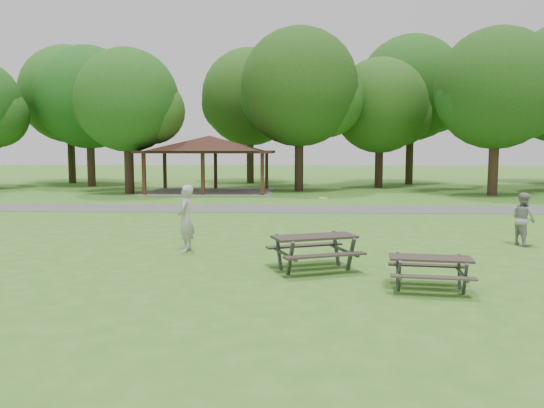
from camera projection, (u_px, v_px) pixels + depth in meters
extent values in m
plane|color=#3A7120|center=(219.00, 281.00, 11.68)|extent=(160.00, 160.00, 0.00)
cube|color=#4D4E50|center=(260.00, 209.00, 25.59)|extent=(120.00, 3.20, 0.02)
cube|color=#372014|center=(144.00, 174.00, 33.02)|extent=(0.22, 0.22, 2.60)
cube|color=#311E11|center=(165.00, 171.00, 38.39)|extent=(0.22, 0.22, 2.60)
cube|color=#351E13|center=(203.00, 174.00, 32.87)|extent=(0.22, 0.22, 2.60)
cube|color=#361D13|center=(216.00, 171.00, 38.24)|extent=(0.22, 0.22, 2.60)
cube|color=#3A2315|center=(262.00, 175.00, 32.72)|extent=(0.22, 0.22, 2.60)
cube|color=#3D2216|center=(267.00, 171.00, 38.09)|extent=(0.22, 0.22, 2.60)
cube|color=black|center=(209.00, 152.00, 35.41)|extent=(8.60, 6.60, 0.16)
pyramid|color=black|center=(209.00, 143.00, 35.35)|extent=(7.01, 7.01, 1.00)
cube|color=gray|center=(210.00, 192.00, 35.69)|extent=(8.40, 6.40, 0.03)
cylinder|color=#321F16|center=(91.00, 161.00, 40.86)|extent=(0.60, 0.60, 3.85)
sphere|color=#154A15|center=(89.00, 97.00, 40.35)|extent=(7.80, 7.80, 7.80)
sphere|color=#134112|center=(113.00, 108.00, 40.66)|extent=(5.07, 5.07, 5.07)
sphere|color=#1A4714|center=(68.00, 105.00, 40.28)|extent=(4.68, 4.68, 4.68)
cylinder|color=black|center=(129.00, 166.00, 34.22)|extent=(0.60, 0.60, 3.50)
sphere|color=#1A4A15|center=(127.00, 100.00, 33.77)|extent=(6.60, 6.60, 6.60)
sphere|color=#234F16|center=(152.00, 111.00, 34.08)|extent=(4.29, 4.29, 4.29)
sphere|color=#183F12|center=(106.00, 108.00, 33.68)|extent=(3.96, 3.96, 3.96)
cylinder|color=black|center=(299.00, 162.00, 36.23)|extent=(0.60, 0.60, 4.02)
sphere|color=#1A3F12|center=(299.00, 87.00, 35.71)|extent=(8.00, 8.00, 8.00)
sphere|color=#1D4C15|center=(326.00, 99.00, 36.02)|extent=(5.20, 5.20, 5.20)
sphere|color=#124112|center=(276.00, 96.00, 35.63)|extent=(4.80, 4.80, 4.80)
cylinder|color=black|center=(379.00, 164.00, 39.50)|extent=(0.60, 0.60, 3.43)
sphere|color=#1E4714|center=(380.00, 106.00, 39.04)|extent=(7.00, 7.00, 7.00)
sphere|color=#1D4413|center=(401.00, 115.00, 39.35)|extent=(4.55, 4.55, 4.55)
sphere|color=#1F4C15|center=(361.00, 113.00, 38.96)|extent=(4.20, 4.20, 4.20)
cylinder|color=#312015|center=(493.00, 165.00, 32.78)|extent=(0.60, 0.60, 3.78)
sphere|color=#184012|center=(497.00, 88.00, 32.29)|extent=(7.40, 7.40, 7.40)
sphere|color=#194A15|center=(522.00, 101.00, 32.60)|extent=(4.81, 4.81, 4.81)
sphere|color=#144413|center=(473.00, 97.00, 32.21)|extent=(4.44, 4.44, 4.44)
sphere|color=#154814|center=(544.00, 92.00, 35.38)|extent=(4.92, 4.92, 4.92)
cylinder|color=black|center=(72.00, 157.00, 44.43)|extent=(0.60, 0.60, 4.38)
sphere|color=#1C4F16|center=(69.00, 94.00, 43.89)|extent=(8.00, 8.00, 8.00)
sphere|color=#124113|center=(92.00, 104.00, 44.20)|extent=(5.20, 5.20, 5.20)
sphere|color=#1E4C15|center=(49.00, 101.00, 43.81)|extent=(4.80, 4.80, 4.80)
cylinder|color=black|center=(250.00, 158.00, 44.34)|extent=(0.60, 0.60, 4.13)
sphere|color=#1D4614|center=(250.00, 97.00, 43.80)|extent=(8.00, 8.00, 8.00)
sphere|color=#174F16|center=(272.00, 107.00, 44.11)|extent=(5.20, 5.20, 5.20)
sphere|color=#1C4213|center=(230.00, 104.00, 43.73)|extent=(4.80, 4.80, 4.80)
cylinder|color=black|center=(409.00, 156.00, 42.80)|extent=(0.60, 0.60, 4.55)
sphere|color=#174513|center=(411.00, 88.00, 42.23)|extent=(8.40, 8.40, 8.40)
sphere|color=#184112|center=(434.00, 99.00, 42.54)|extent=(5.46, 5.46, 5.46)
sphere|color=#144614|center=(390.00, 96.00, 42.16)|extent=(5.04, 5.04, 5.04)
cube|color=#2B241F|center=(314.00, 237.00, 12.71)|extent=(2.14, 1.43, 0.05)
cube|color=#2C241F|center=(325.00, 255.00, 12.12)|extent=(1.96, 0.95, 0.04)
cube|color=#2E2721|center=(304.00, 245.00, 13.36)|extent=(1.96, 0.95, 0.04)
cube|color=#3E3E40|center=(290.00, 259.00, 12.12)|extent=(0.21, 0.41, 0.86)
cube|color=#3B3B3E|center=(279.00, 252.00, 12.91)|extent=(0.21, 0.41, 0.86)
cube|color=#39393B|center=(284.00, 254.00, 12.51)|extent=(0.62, 1.54, 0.05)
cube|color=#454548|center=(351.00, 255.00, 12.59)|extent=(0.21, 0.41, 0.86)
cube|color=#3E3E40|center=(336.00, 248.00, 13.38)|extent=(0.21, 0.41, 0.86)
cube|color=#3F3F42|center=(343.00, 250.00, 12.98)|extent=(0.62, 1.54, 0.05)
cube|color=#2D2620|center=(430.00, 258.00, 10.91)|extent=(1.72, 0.87, 0.05)
cube|color=#332C25|center=(433.00, 277.00, 10.40)|extent=(1.67, 0.46, 0.04)
cube|color=#2A231E|center=(427.00, 265.00, 11.47)|extent=(1.67, 0.46, 0.04)
cube|color=#47474A|center=(399.00, 277.00, 10.72)|extent=(0.10, 0.35, 0.72)
cube|color=#39393B|center=(397.00, 269.00, 11.39)|extent=(0.10, 0.35, 0.72)
cube|color=#3C3C3E|center=(398.00, 271.00, 11.05)|extent=(0.23, 1.34, 0.05)
cube|color=#424245|center=(465.00, 279.00, 10.50)|extent=(0.10, 0.35, 0.72)
cube|color=#39393B|center=(459.00, 271.00, 11.17)|extent=(0.10, 0.35, 0.72)
cube|color=#404043|center=(462.00, 274.00, 10.83)|extent=(0.23, 1.34, 0.05)
cylinder|color=yellow|center=(323.00, 198.00, 15.31)|extent=(0.34, 0.34, 0.02)
imported|color=#AEAEB0|center=(186.00, 218.00, 14.99)|extent=(0.50, 0.72, 1.90)
imported|color=#939396|center=(523.00, 219.00, 15.96)|extent=(0.81, 0.92, 1.61)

